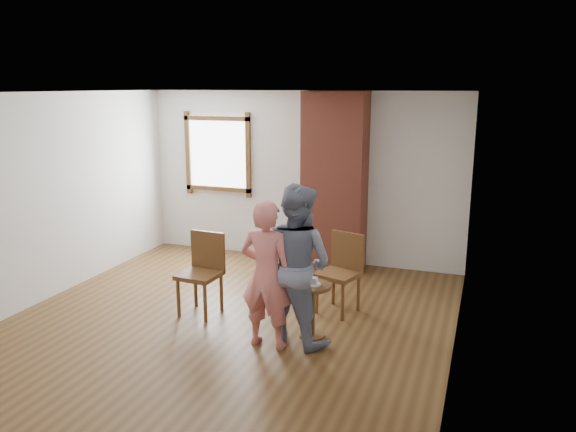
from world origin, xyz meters
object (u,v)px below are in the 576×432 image
object	(u,v)px
dining_chair_right	(342,268)
person_pink	(266,275)
dining_chair_left	(203,268)
man	(297,264)
stoneware_crock	(276,249)
side_table	(312,302)

from	to	relation	value
dining_chair_right	person_pink	distance (m)	1.31
dining_chair_left	person_pink	bearing A→B (deg)	-25.17
dining_chair_left	person_pink	xyz separation A→B (m)	(1.06, -0.59, 0.24)
dining_chair_right	man	world-z (taller)	man
dining_chair_left	dining_chair_right	size ratio (longest dim) A/B	1.02
dining_chair_right	person_pink	world-z (taller)	person_pink
dining_chair_left	person_pink	world-z (taller)	person_pink
stoneware_crock	side_table	size ratio (longest dim) A/B	0.72
side_table	person_pink	bearing A→B (deg)	-137.19
stoneware_crock	dining_chair_left	bearing A→B (deg)	-93.43
stoneware_crock	side_table	world-z (taller)	side_table
stoneware_crock	man	distance (m)	2.79
stoneware_crock	dining_chair_left	world-z (taller)	dining_chair_left
side_table	man	size ratio (longest dim) A/B	0.35
dining_chair_right	side_table	world-z (taller)	dining_chair_right
man	person_pink	size ratio (longest dim) A/B	1.09
side_table	person_pink	size ratio (longest dim) A/B	0.38
dining_chair_left	dining_chair_right	bearing A→B (deg)	25.11
dining_chair_left	side_table	distance (m)	1.47
person_pink	stoneware_crock	bearing A→B (deg)	-69.17
stoneware_crock	man	size ratio (longest dim) A/B	0.25
dining_chair_right	side_table	distance (m)	0.85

